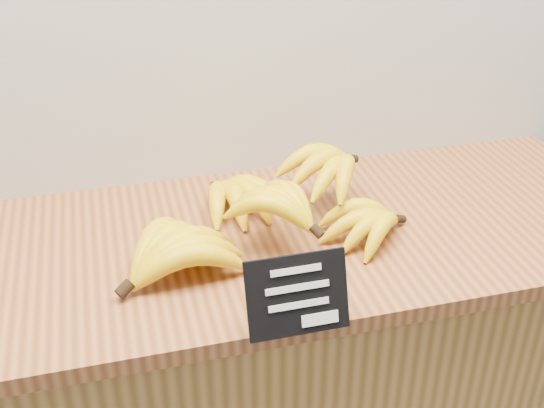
# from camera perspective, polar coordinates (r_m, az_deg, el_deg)

# --- Properties ---
(counter_top) EXTENTS (1.44, 0.54, 0.03)m
(counter_top) POSITION_cam_1_polar(r_m,az_deg,el_deg) (1.26, -0.58, -3.02)
(counter_top) COLOR #995B2F
(counter_top) RESTS_ON counter
(chalkboard_sign) EXTENTS (0.15, 0.05, 0.12)m
(chalkboard_sign) POSITION_cam_1_polar(r_m,az_deg,el_deg) (1.00, 2.14, -7.63)
(chalkboard_sign) COLOR black
(chalkboard_sign) RESTS_ON counter_top
(banana_pile) EXTENTS (0.54, 0.34, 0.12)m
(banana_pile) POSITION_cam_1_polar(r_m,az_deg,el_deg) (1.21, -0.84, -0.76)
(banana_pile) COLOR yellow
(banana_pile) RESTS_ON counter_top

